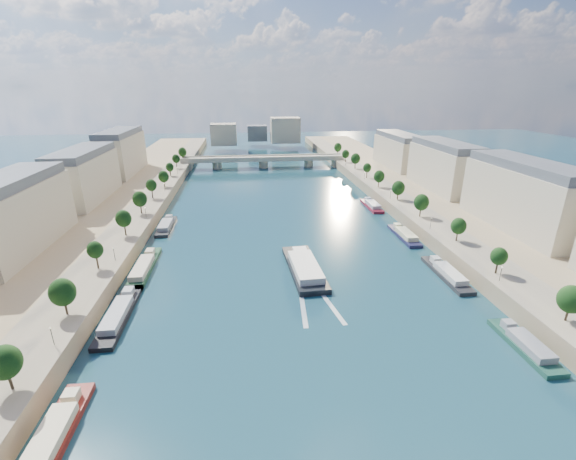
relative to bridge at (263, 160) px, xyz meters
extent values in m
plane|color=#0D323A|center=(0.00, -129.35, -5.08)|extent=(700.00, 700.00, 0.00)
cube|color=#9E8460|center=(-72.00, -129.35, -2.58)|extent=(44.00, 520.00, 5.00)
cube|color=#9E8460|center=(72.00, -129.35, -2.58)|extent=(44.00, 520.00, 5.00)
cube|color=gray|center=(-57.00, -129.35, -0.03)|extent=(14.00, 520.00, 0.10)
cube|color=gray|center=(57.00, -129.35, -0.03)|extent=(14.00, 520.00, 0.10)
cylinder|color=#382B1E|center=(-55.00, -211.35, 1.83)|extent=(0.50, 0.50, 3.82)
cylinder|color=#382B1E|center=(-55.00, -187.35, 1.83)|extent=(0.50, 0.50, 3.82)
ellipsoid|color=black|center=(-55.00, -187.35, 5.42)|extent=(4.80, 4.80, 5.52)
cylinder|color=#382B1E|center=(-55.00, -163.35, 1.83)|extent=(0.50, 0.50, 3.82)
ellipsoid|color=black|center=(-55.00, -163.35, 5.42)|extent=(4.80, 4.80, 5.52)
cylinder|color=#382B1E|center=(-55.00, -139.35, 1.83)|extent=(0.50, 0.50, 3.82)
ellipsoid|color=black|center=(-55.00, -139.35, 5.42)|extent=(4.80, 4.80, 5.52)
cylinder|color=#382B1E|center=(-55.00, -115.35, 1.83)|extent=(0.50, 0.50, 3.82)
ellipsoid|color=black|center=(-55.00, -115.35, 5.42)|extent=(4.80, 4.80, 5.52)
cylinder|color=#382B1E|center=(-55.00, -91.35, 1.83)|extent=(0.50, 0.50, 3.82)
ellipsoid|color=black|center=(-55.00, -91.35, 5.42)|extent=(4.80, 4.80, 5.52)
cylinder|color=#382B1E|center=(-55.00, -67.35, 1.83)|extent=(0.50, 0.50, 3.82)
ellipsoid|color=black|center=(-55.00, -67.35, 5.42)|extent=(4.80, 4.80, 5.52)
cylinder|color=#382B1E|center=(-55.00, -43.35, 1.83)|extent=(0.50, 0.50, 3.82)
ellipsoid|color=black|center=(-55.00, -43.35, 5.42)|extent=(4.80, 4.80, 5.52)
cylinder|color=#382B1E|center=(-55.00, -19.35, 1.83)|extent=(0.50, 0.50, 3.82)
ellipsoid|color=black|center=(-55.00, -19.35, 5.42)|extent=(4.80, 4.80, 5.52)
cylinder|color=#382B1E|center=(-55.00, 4.65, 1.83)|extent=(0.50, 0.50, 3.82)
ellipsoid|color=black|center=(-55.00, 4.65, 5.42)|extent=(4.80, 4.80, 5.52)
cylinder|color=#382B1E|center=(55.00, -203.35, 1.83)|extent=(0.50, 0.50, 3.82)
ellipsoid|color=black|center=(55.00, -203.35, 5.42)|extent=(4.80, 4.80, 5.52)
cylinder|color=#382B1E|center=(55.00, -179.35, 1.83)|extent=(0.50, 0.50, 3.82)
ellipsoid|color=black|center=(55.00, -179.35, 5.42)|extent=(4.80, 4.80, 5.52)
cylinder|color=#382B1E|center=(55.00, -155.35, 1.83)|extent=(0.50, 0.50, 3.82)
ellipsoid|color=black|center=(55.00, -155.35, 5.42)|extent=(4.80, 4.80, 5.52)
cylinder|color=#382B1E|center=(55.00, -131.35, 1.83)|extent=(0.50, 0.50, 3.82)
ellipsoid|color=black|center=(55.00, -131.35, 5.42)|extent=(4.80, 4.80, 5.52)
cylinder|color=#382B1E|center=(55.00, -107.35, 1.83)|extent=(0.50, 0.50, 3.82)
ellipsoid|color=black|center=(55.00, -107.35, 5.42)|extent=(4.80, 4.80, 5.52)
cylinder|color=#382B1E|center=(55.00, -83.35, 1.83)|extent=(0.50, 0.50, 3.82)
ellipsoid|color=black|center=(55.00, -83.35, 5.42)|extent=(4.80, 4.80, 5.52)
cylinder|color=#382B1E|center=(55.00, -59.35, 1.83)|extent=(0.50, 0.50, 3.82)
ellipsoid|color=black|center=(55.00, -59.35, 5.42)|extent=(4.80, 4.80, 5.52)
cylinder|color=#382B1E|center=(55.00, -35.35, 1.83)|extent=(0.50, 0.50, 3.82)
ellipsoid|color=black|center=(55.00, -35.35, 5.42)|extent=(4.80, 4.80, 5.52)
cylinder|color=#382B1E|center=(55.00, -11.35, 1.83)|extent=(0.50, 0.50, 3.82)
ellipsoid|color=black|center=(55.00, -11.35, 5.42)|extent=(4.80, 4.80, 5.52)
cylinder|color=#382B1E|center=(55.00, 12.65, 1.83)|extent=(0.50, 0.50, 3.82)
ellipsoid|color=black|center=(55.00, 12.65, 5.42)|extent=(4.80, 4.80, 5.52)
cylinder|color=black|center=(-52.50, -199.35, 1.92)|extent=(0.14, 0.14, 4.00)
sphere|color=#FFE5B2|center=(-52.50, -199.35, 4.02)|extent=(0.36, 0.36, 0.36)
cylinder|color=black|center=(-52.50, -159.35, 1.92)|extent=(0.14, 0.14, 4.00)
sphere|color=#FFE5B2|center=(-52.50, -159.35, 4.02)|extent=(0.36, 0.36, 0.36)
cylinder|color=black|center=(-52.50, -119.35, 1.92)|extent=(0.14, 0.14, 4.00)
sphere|color=#FFE5B2|center=(-52.50, -119.35, 4.02)|extent=(0.36, 0.36, 0.36)
cylinder|color=black|center=(-52.50, -79.35, 1.92)|extent=(0.14, 0.14, 4.00)
sphere|color=#FFE5B2|center=(-52.50, -79.35, 4.02)|extent=(0.36, 0.36, 0.36)
cylinder|color=black|center=(-52.50, -39.35, 1.92)|extent=(0.14, 0.14, 4.00)
sphere|color=#FFE5B2|center=(-52.50, -39.35, 4.02)|extent=(0.36, 0.36, 0.36)
cylinder|color=black|center=(52.50, -184.35, 1.92)|extent=(0.14, 0.14, 4.00)
sphere|color=#FFE5B2|center=(52.50, -184.35, 4.02)|extent=(0.36, 0.36, 0.36)
cylinder|color=black|center=(52.50, -144.35, 1.92)|extent=(0.14, 0.14, 4.00)
sphere|color=#FFE5B2|center=(52.50, -144.35, 4.02)|extent=(0.36, 0.36, 0.36)
cylinder|color=black|center=(52.50, -104.35, 1.92)|extent=(0.14, 0.14, 4.00)
sphere|color=#FFE5B2|center=(52.50, -104.35, 4.02)|extent=(0.36, 0.36, 0.36)
cylinder|color=black|center=(52.50, -64.35, 1.92)|extent=(0.14, 0.14, 4.00)
sphere|color=#FFE5B2|center=(52.50, -64.35, 4.02)|extent=(0.36, 0.36, 0.36)
cylinder|color=black|center=(52.50, -24.35, 1.92)|extent=(0.14, 0.14, 4.00)
sphere|color=#FFE5B2|center=(52.50, -24.35, 4.02)|extent=(0.36, 0.36, 0.36)
cube|color=#BDB291|center=(-85.00, -146.35, 9.92)|extent=(16.00, 52.00, 20.00)
cube|color=#474C54|center=(-85.00, -146.35, 21.52)|extent=(14.72, 50.44, 3.20)
cube|color=#BDB291|center=(-85.00, -88.35, 9.92)|extent=(16.00, 52.00, 20.00)
cube|color=#474C54|center=(-85.00, -88.35, 21.52)|extent=(14.72, 50.44, 3.20)
cube|color=#BDB291|center=(-85.00, -30.35, 9.92)|extent=(16.00, 52.00, 20.00)
cube|color=#474C54|center=(-85.00, -30.35, 21.52)|extent=(14.72, 50.44, 3.20)
cube|color=#BDB291|center=(85.00, -146.35, 9.92)|extent=(16.00, 52.00, 20.00)
cube|color=#474C54|center=(85.00, -146.35, 21.52)|extent=(14.72, 50.44, 3.20)
cube|color=#BDB291|center=(85.00, -88.35, 9.92)|extent=(16.00, 52.00, 20.00)
cube|color=#474C54|center=(85.00, -88.35, 21.52)|extent=(14.72, 50.44, 3.20)
cube|color=#BDB291|center=(85.00, -30.35, 9.92)|extent=(16.00, 52.00, 20.00)
cube|color=#474C54|center=(85.00, -30.35, 21.52)|extent=(14.72, 50.44, 3.20)
cube|color=#BDB291|center=(-30.00, 80.65, 8.92)|extent=(22.00, 18.00, 18.00)
cube|color=#BDB291|center=(25.00, 90.65, 10.92)|extent=(26.00, 20.00, 22.00)
cube|color=#474C54|center=(0.00, 105.65, 6.92)|extent=(18.00, 16.00, 14.00)
cube|color=#C1B79E|center=(0.00, 0.00, 1.12)|extent=(112.00, 11.00, 2.20)
cube|color=#C1B79E|center=(0.00, -5.00, 2.62)|extent=(112.00, 0.80, 0.90)
cube|color=#C1B79E|center=(0.00, 5.00, 2.62)|extent=(112.00, 0.80, 0.90)
cylinder|color=#C1B79E|center=(-32.00, 0.00, -2.58)|extent=(6.40, 6.40, 5.00)
cylinder|color=#C1B79E|center=(0.00, 0.00, -2.58)|extent=(6.40, 6.40, 5.00)
cylinder|color=#C1B79E|center=(32.00, 0.00, -2.58)|extent=(6.40, 6.40, 5.00)
cube|color=#C1B79E|center=(-52.00, 0.00, -2.58)|extent=(6.00, 12.00, 5.00)
cube|color=#C1B79E|center=(52.00, 0.00, -2.58)|extent=(6.00, 12.00, 5.00)
cube|color=black|center=(3.67, -162.34, -4.56)|extent=(10.53, 31.79, 2.24)
cube|color=silver|center=(3.67, -164.85, -2.43)|extent=(8.37, 20.74, 2.02)
cube|color=silver|center=(3.67, -152.93, -2.54)|extent=(4.67, 3.99, 1.80)
cube|color=silver|center=(0.47, -179.34, -5.06)|extent=(3.06, 26.02, 0.04)
cube|color=silver|center=(6.87, -179.34, -5.06)|extent=(5.65, 25.82, 0.04)
cube|color=maroon|center=(-45.50, -216.84, -4.78)|extent=(5.00, 20.73, 1.80)
cube|color=beige|center=(-45.50, -218.49, -3.08)|extent=(4.10, 11.40, 1.60)
cube|color=beige|center=(-45.50, -210.61, -2.98)|extent=(2.50, 2.49, 1.80)
cube|color=black|center=(-45.50, -181.99, -4.78)|extent=(5.00, 28.19, 1.80)
cube|color=#A2A6AE|center=(-45.50, -184.24, -3.08)|extent=(4.10, 15.51, 1.60)
cube|color=#A2A6AE|center=(-45.50, -173.53, -2.98)|extent=(2.50, 3.38, 1.80)
cube|color=#1D482A|center=(-45.50, -156.03, -4.78)|extent=(5.00, 29.53, 1.80)
cube|color=beige|center=(-45.50, -158.39, -3.08)|extent=(4.10, 16.24, 1.60)
cube|color=beige|center=(-45.50, -147.17, -2.98)|extent=(2.50, 3.54, 1.80)
cube|color=#292A2C|center=(-45.50, -118.01, -4.78)|extent=(5.00, 22.78, 1.80)
cube|color=gray|center=(-45.50, -119.83, -3.08)|extent=(4.10, 12.53, 1.60)
cube|color=gray|center=(-45.50, -111.18, -2.98)|extent=(2.50, 2.73, 1.80)
cube|color=#1D493B|center=(45.50, -204.97, -4.78)|extent=(5.00, 19.41, 1.80)
cube|color=gray|center=(45.50, -206.52, -3.08)|extent=(4.10, 10.68, 1.60)
cube|color=gray|center=(45.50, -199.15, -2.98)|extent=(2.50, 2.33, 1.80)
cube|color=#252527|center=(45.50, -170.84, -4.78)|extent=(5.00, 24.12, 1.80)
cube|color=silver|center=(45.50, -172.77, -3.08)|extent=(4.10, 13.26, 1.60)
cube|color=silver|center=(45.50, -163.60, -2.98)|extent=(2.50, 2.89, 1.80)
cube|color=#1C1B3C|center=(45.50, -138.73, -4.78)|extent=(5.00, 22.40, 1.80)
cube|color=beige|center=(45.50, -140.52, -3.08)|extent=(4.10, 12.32, 1.60)
cube|color=beige|center=(45.50, -132.01, -2.98)|extent=(2.50, 2.69, 1.80)
cube|color=maroon|center=(45.50, -100.19, -4.78)|extent=(5.00, 21.12, 1.80)
cube|color=#B2B8BE|center=(45.50, -101.88, -3.08)|extent=(4.10, 11.61, 1.60)
cube|color=#B2B8BE|center=(45.50, -93.86, -2.98)|extent=(2.50, 2.53, 1.80)
camera|label=1|loc=(-13.44, -267.99, 48.39)|focal=24.00mm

